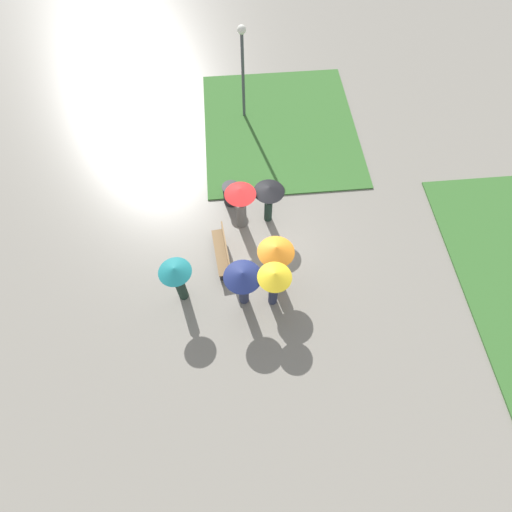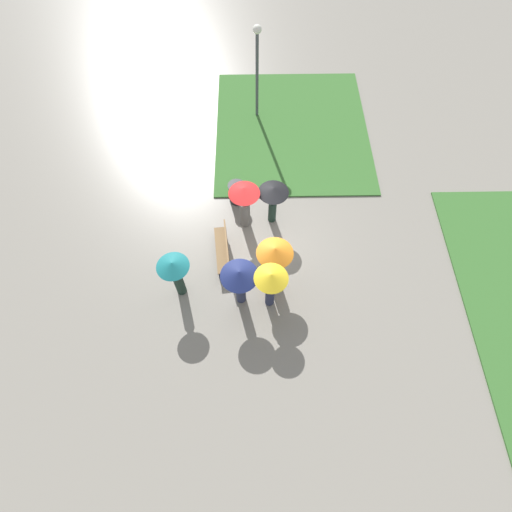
{
  "view_description": "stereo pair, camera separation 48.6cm",
  "coord_description": "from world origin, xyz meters",
  "px_view_note": "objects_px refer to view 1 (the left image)",
  "views": [
    {
      "loc": [
        7.52,
        -0.72,
        12.02
      ],
      "look_at": [
        1.04,
        -0.13,
        0.6
      ],
      "focal_mm": 28.0,
      "sensor_mm": 36.0,
      "label": 1
    },
    {
      "loc": [
        7.55,
        -0.23,
        12.02
      ],
      "look_at": [
        1.04,
        -0.13,
        0.6
      ],
      "focal_mm": 28.0,
      "sensor_mm": 36.0,
      "label": 2
    }
  ],
  "objects_px": {
    "crowd_person_yellow": "(274,281)",
    "crowd_person_black": "(269,195)",
    "crowd_person_teal": "(177,277)",
    "crowd_person_orange": "(276,256)",
    "trash_bin": "(231,194)",
    "crowd_person_red": "(241,200)",
    "park_bench": "(223,251)",
    "crowd_person_navy": "(243,280)",
    "lamp_post": "(243,61)"
  },
  "relations": [
    {
      "from": "park_bench",
      "to": "lamp_post",
      "type": "distance_m",
      "value": 7.42
    },
    {
      "from": "crowd_person_red",
      "to": "crowd_person_black",
      "type": "bearing_deg",
      "value": -44.11
    },
    {
      "from": "trash_bin",
      "to": "park_bench",
      "type": "bearing_deg",
      "value": -9.58
    },
    {
      "from": "park_bench",
      "to": "trash_bin",
      "type": "xyz_separation_m",
      "value": [
        -2.43,
        0.41,
        -0.05
      ]
    },
    {
      "from": "park_bench",
      "to": "crowd_person_navy",
      "type": "xyz_separation_m",
      "value": [
        1.62,
        0.57,
        0.99
      ]
    },
    {
      "from": "trash_bin",
      "to": "crowd_person_navy",
      "type": "relative_size",
      "value": 0.44
    },
    {
      "from": "park_bench",
      "to": "crowd_person_teal",
      "type": "height_order",
      "value": "crowd_person_teal"
    },
    {
      "from": "trash_bin",
      "to": "crowd_person_orange",
      "type": "bearing_deg",
      "value": 20.47
    },
    {
      "from": "park_bench",
      "to": "crowd_person_yellow",
      "type": "distance_m",
      "value": 2.51
    },
    {
      "from": "crowd_person_navy",
      "to": "crowd_person_black",
      "type": "relative_size",
      "value": 1.07
    },
    {
      "from": "crowd_person_yellow",
      "to": "crowd_person_orange",
      "type": "xyz_separation_m",
      "value": [
        -0.89,
        0.15,
        -0.1
      ]
    },
    {
      "from": "lamp_post",
      "to": "crowd_person_yellow",
      "type": "height_order",
      "value": "lamp_post"
    },
    {
      "from": "lamp_post",
      "to": "crowd_person_black",
      "type": "distance_m",
      "value": 5.64
    },
    {
      "from": "lamp_post",
      "to": "crowd_person_yellow",
      "type": "relative_size",
      "value": 2.01
    },
    {
      "from": "crowd_person_black",
      "to": "crowd_person_navy",
      "type": "bearing_deg",
      "value": -115.66
    },
    {
      "from": "crowd_person_navy",
      "to": "crowd_person_yellow",
      "type": "bearing_deg",
      "value": -42.73
    },
    {
      "from": "crowd_person_teal",
      "to": "crowd_person_orange",
      "type": "xyz_separation_m",
      "value": [
        -0.45,
        3.02,
        0.02
      ]
    },
    {
      "from": "crowd_person_black",
      "to": "crowd_person_orange",
      "type": "distance_m",
      "value": 2.37
    },
    {
      "from": "lamp_post",
      "to": "crowd_person_red",
      "type": "bearing_deg",
      "value": -5.21
    },
    {
      "from": "trash_bin",
      "to": "crowd_person_yellow",
      "type": "xyz_separation_m",
      "value": [
        4.17,
        1.08,
        1.07
      ]
    },
    {
      "from": "park_bench",
      "to": "crowd_person_yellow",
      "type": "relative_size",
      "value": 0.94
    },
    {
      "from": "park_bench",
      "to": "crowd_person_black",
      "type": "xyz_separation_m",
      "value": [
        -1.51,
        1.68,
        0.89
      ]
    },
    {
      "from": "crowd_person_yellow",
      "to": "crowd_person_black",
      "type": "xyz_separation_m",
      "value": [
        -3.26,
        0.19,
        -0.13
      ]
    },
    {
      "from": "trash_bin",
      "to": "crowd_person_black",
      "type": "relative_size",
      "value": 0.48
    },
    {
      "from": "crowd_person_teal",
      "to": "crowd_person_red",
      "type": "xyz_separation_m",
      "value": [
        -2.67,
        2.1,
        0.06
      ]
    },
    {
      "from": "trash_bin",
      "to": "crowd_person_teal",
      "type": "xyz_separation_m",
      "value": [
        3.73,
        -1.79,
        0.95
      ]
    },
    {
      "from": "park_bench",
      "to": "crowd_person_yellow",
      "type": "height_order",
      "value": "crowd_person_yellow"
    },
    {
      "from": "crowd_person_yellow",
      "to": "crowd_person_black",
      "type": "bearing_deg",
      "value": -49.29
    },
    {
      "from": "crowd_person_navy",
      "to": "crowd_person_teal",
      "type": "bearing_deg",
      "value": 136.02
    },
    {
      "from": "park_bench",
      "to": "crowd_person_red",
      "type": "distance_m",
      "value": 1.81
    },
    {
      "from": "lamp_post",
      "to": "trash_bin",
      "type": "relative_size",
      "value": 4.68
    },
    {
      "from": "park_bench",
      "to": "crowd_person_black",
      "type": "bearing_deg",
      "value": 126.07
    },
    {
      "from": "crowd_person_red",
      "to": "crowd_person_orange",
      "type": "height_order",
      "value": "crowd_person_red"
    },
    {
      "from": "lamp_post",
      "to": "crowd_person_red",
      "type": "height_order",
      "value": "lamp_post"
    },
    {
      "from": "trash_bin",
      "to": "crowd_person_navy",
      "type": "distance_m",
      "value": 4.18
    },
    {
      "from": "crowd_person_teal",
      "to": "crowd_person_orange",
      "type": "relative_size",
      "value": 1.01
    },
    {
      "from": "crowd_person_black",
      "to": "park_bench",
      "type": "bearing_deg",
      "value": -144.19
    },
    {
      "from": "park_bench",
      "to": "crowd_person_navy",
      "type": "distance_m",
      "value": 1.98
    },
    {
      "from": "crowd_person_red",
      "to": "crowd_person_yellow",
      "type": "height_order",
      "value": "crowd_person_red"
    },
    {
      "from": "crowd_person_red",
      "to": "crowd_person_navy",
      "type": "bearing_deg",
      "value": -145.77
    },
    {
      "from": "crowd_person_black",
      "to": "crowd_person_orange",
      "type": "relative_size",
      "value": 0.93
    },
    {
      "from": "crowd_person_teal",
      "to": "crowd_person_orange",
      "type": "distance_m",
      "value": 3.05
    },
    {
      "from": "crowd_person_red",
      "to": "crowd_person_orange",
      "type": "xyz_separation_m",
      "value": [
        2.22,
        0.92,
        -0.04
      ]
    },
    {
      "from": "crowd_person_navy",
      "to": "lamp_post",
      "type": "bearing_deg",
      "value": 50.82
    },
    {
      "from": "lamp_post",
      "to": "crowd_person_navy",
      "type": "bearing_deg",
      "value": -4.35
    },
    {
      "from": "crowd_person_navy",
      "to": "crowd_person_orange",
      "type": "height_order",
      "value": "crowd_person_orange"
    },
    {
      "from": "crowd_person_yellow",
      "to": "crowd_person_navy",
      "type": "distance_m",
      "value": 0.93
    },
    {
      "from": "crowd_person_orange",
      "to": "crowd_person_teal",
      "type": "bearing_deg",
      "value": -159.86
    },
    {
      "from": "park_bench",
      "to": "crowd_person_orange",
      "type": "bearing_deg",
      "value": 56.42
    },
    {
      "from": "trash_bin",
      "to": "crowd_person_orange",
      "type": "xyz_separation_m",
      "value": [
        3.28,
        1.23,
        0.97
      ]
    }
  ]
}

